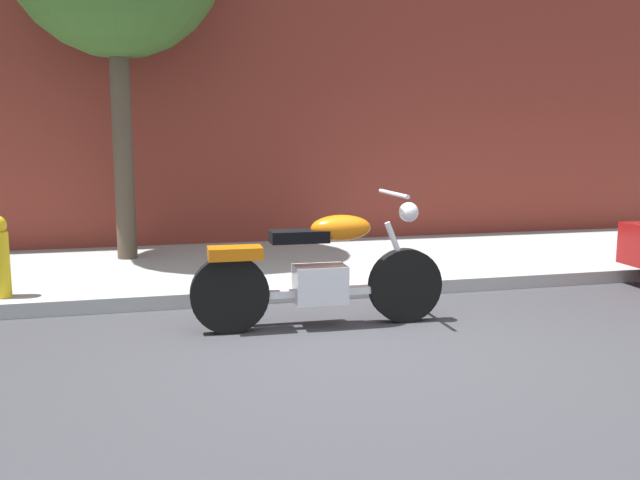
{
  "coord_description": "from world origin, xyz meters",
  "views": [
    {
      "loc": [
        -1.48,
        -4.67,
        1.58
      ],
      "look_at": [
        -0.14,
        0.68,
        0.75
      ],
      "focal_mm": 37.41,
      "sensor_mm": 36.0,
      "label": 1
    }
  ],
  "objects": [
    {
      "name": "ground_plane",
      "position": [
        0.0,
        0.0,
        0.0
      ],
      "size": [
        60.0,
        60.0,
        0.0
      ],
      "primitive_type": "plane",
      "color": "#38383D"
    },
    {
      "name": "motorcycle",
      "position": [
        -0.14,
        0.68,
        0.47
      ],
      "size": [
        2.17,
        0.7,
        1.15
      ],
      "color": "black",
      "rests_on": "ground"
    },
    {
      "name": "sidewalk",
      "position": [
        0.0,
        3.13,
        0.07
      ],
      "size": [
        23.5,
        3.12,
        0.14
      ],
      "primitive_type": "cube",
      "color": "#A2A2A2",
      "rests_on": "ground"
    }
  ]
}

